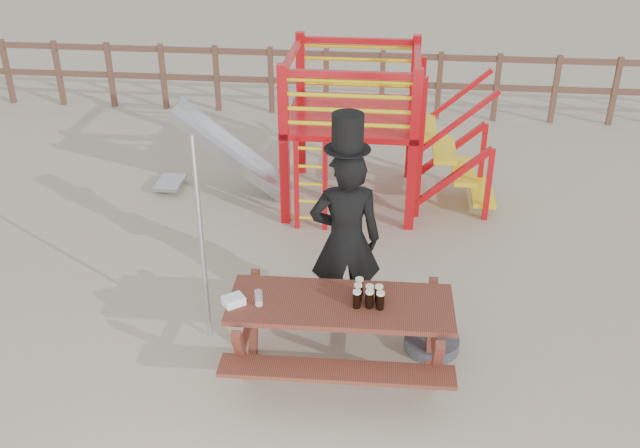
% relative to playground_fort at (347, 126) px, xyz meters
% --- Properties ---
extents(ground, '(60.00, 60.00, 0.00)m').
position_rel_playground_fort_xyz_m(ground, '(-0.12, -3.58, -1.07)').
color(ground, tan).
rests_on(ground, ground).
extents(back_fence, '(15.09, 0.09, 1.20)m').
position_rel_playground_fort_xyz_m(back_fence, '(-0.12, 3.42, -0.34)').
color(back_fence, brown).
rests_on(back_fence, ground).
extents(playground_fort, '(4.71, 1.84, 2.10)m').
position_rel_playground_fort_xyz_m(playground_fort, '(0.00, 0.00, 0.00)').
color(playground_fort, red).
rests_on(playground_fort, ground).
extents(picnic_table, '(2.05, 1.44, 0.78)m').
position_rel_playground_fort_xyz_m(picnic_table, '(0.23, -3.68, -0.58)').
color(picnic_table, brown).
rests_on(picnic_table, ground).
extents(man_with_hat, '(0.77, 0.57, 2.27)m').
position_rel_playground_fort_xyz_m(man_with_hat, '(0.21, -2.90, -0.05)').
color(man_with_hat, black).
rests_on(man_with_hat, ground).
extents(metal_pole, '(0.05, 0.05, 2.16)m').
position_rel_playground_fort_xyz_m(metal_pole, '(-1.12, -3.29, 0.01)').
color(metal_pole, '#B2B2B7').
rests_on(metal_pole, ground).
extents(parasol_base, '(0.54, 0.54, 0.23)m').
position_rel_playground_fort_xyz_m(parasol_base, '(1.10, -3.25, -1.01)').
color(parasol_base, '#3D3D42').
rests_on(parasol_base, ground).
extents(paper_bag, '(0.23, 0.22, 0.08)m').
position_rel_playground_fort_xyz_m(paper_bag, '(-0.71, -3.82, -0.25)').
color(paper_bag, white).
rests_on(paper_bag, picnic_table).
extents(stout_pints, '(0.28, 0.27, 0.17)m').
position_rel_playground_fort_xyz_m(stout_pints, '(0.47, -3.67, -0.20)').
color(stout_pints, black).
rests_on(stout_pints, picnic_table).
extents(empty_glasses, '(0.07, 0.07, 0.15)m').
position_rel_playground_fort_xyz_m(empty_glasses, '(-0.49, -3.80, -0.22)').
color(empty_glasses, silver).
rests_on(empty_glasses, picnic_table).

